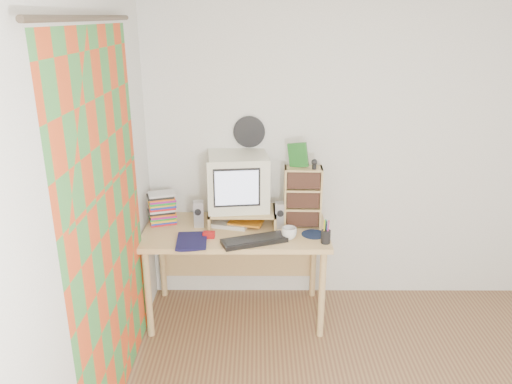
{
  "coord_description": "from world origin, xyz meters",
  "views": [
    {
      "loc": [
        -0.86,
        -2.12,
        2.29
      ],
      "look_at": [
        -0.88,
        1.33,
        1.07
      ],
      "focal_mm": 35.0,
      "sensor_mm": 36.0,
      "label": 1
    }
  ],
  "objects_px": {
    "dvd_stack": "(162,206)",
    "mug": "(289,233)",
    "crt_monitor": "(238,182)",
    "diary": "(176,240)",
    "desk": "(236,242)",
    "keyboard": "(254,241)",
    "cd_rack": "(303,197)"
  },
  "relations": [
    {
      "from": "desk",
      "to": "diary",
      "type": "xyz_separation_m",
      "value": [
        -0.41,
        -0.31,
        0.16
      ]
    },
    {
      "from": "cd_rack",
      "to": "diary",
      "type": "height_order",
      "value": "cd_rack"
    },
    {
      "from": "diary",
      "to": "desk",
      "type": "bearing_deg",
      "value": 33.03
    },
    {
      "from": "crt_monitor",
      "to": "dvd_stack",
      "type": "distance_m",
      "value": 0.62
    },
    {
      "from": "crt_monitor",
      "to": "mug",
      "type": "height_order",
      "value": "crt_monitor"
    },
    {
      "from": "dvd_stack",
      "to": "mug",
      "type": "relative_size",
      "value": 2.5
    },
    {
      "from": "dvd_stack",
      "to": "desk",
      "type": "bearing_deg",
      "value": -22.93
    },
    {
      "from": "keyboard",
      "to": "cd_rack",
      "type": "relative_size",
      "value": 1.0
    },
    {
      "from": "crt_monitor",
      "to": "diary",
      "type": "height_order",
      "value": "crt_monitor"
    },
    {
      "from": "cd_rack",
      "to": "diary",
      "type": "bearing_deg",
      "value": -159.08
    },
    {
      "from": "dvd_stack",
      "to": "mug",
      "type": "distance_m",
      "value": 1.02
    },
    {
      "from": "crt_monitor",
      "to": "mug",
      "type": "relative_size",
      "value": 3.95
    },
    {
      "from": "keyboard",
      "to": "mug",
      "type": "bearing_deg",
      "value": -5.13
    },
    {
      "from": "keyboard",
      "to": "diary",
      "type": "distance_m",
      "value": 0.56
    },
    {
      "from": "mug",
      "to": "cd_rack",
      "type": "bearing_deg",
      "value": 64.84
    },
    {
      "from": "desk",
      "to": "keyboard",
      "type": "xyz_separation_m",
      "value": [
        0.14,
        -0.3,
        0.15
      ]
    },
    {
      "from": "crt_monitor",
      "to": "mug",
      "type": "distance_m",
      "value": 0.58
    },
    {
      "from": "desk",
      "to": "mug",
      "type": "distance_m",
      "value": 0.49
    },
    {
      "from": "dvd_stack",
      "to": "mug",
      "type": "xyz_separation_m",
      "value": [
        0.98,
        -0.29,
        -0.1
      ]
    },
    {
      "from": "dvd_stack",
      "to": "diary",
      "type": "distance_m",
      "value": 0.42
    },
    {
      "from": "crt_monitor",
      "to": "dvd_stack",
      "type": "xyz_separation_m",
      "value": [
        -0.59,
        -0.03,
        -0.19
      ]
    },
    {
      "from": "keyboard",
      "to": "mug",
      "type": "distance_m",
      "value": 0.26
    },
    {
      "from": "keyboard",
      "to": "diary",
      "type": "bearing_deg",
      "value": 161.36
    },
    {
      "from": "crt_monitor",
      "to": "mug",
      "type": "xyz_separation_m",
      "value": [
        0.38,
        -0.32,
        -0.29
      ]
    },
    {
      "from": "crt_monitor",
      "to": "desk",
      "type": "bearing_deg",
      "value": -105.42
    },
    {
      "from": "crt_monitor",
      "to": "diary",
      "type": "xyz_separation_m",
      "value": [
        -0.43,
        -0.4,
        -0.31
      ]
    },
    {
      "from": "crt_monitor",
      "to": "dvd_stack",
      "type": "bearing_deg",
      "value": 176.08
    },
    {
      "from": "dvd_stack",
      "to": "mug",
      "type": "height_order",
      "value": "dvd_stack"
    },
    {
      "from": "keyboard",
      "to": "dvd_stack",
      "type": "xyz_separation_m",
      "value": [
        -0.72,
        0.36,
        0.13
      ]
    },
    {
      "from": "crt_monitor",
      "to": "diary",
      "type": "distance_m",
      "value": 0.66
    },
    {
      "from": "desk",
      "to": "mug",
      "type": "bearing_deg",
      "value": -30.66
    },
    {
      "from": "crt_monitor",
      "to": "diary",
      "type": "bearing_deg",
      "value": -143.79
    }
  ]
}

